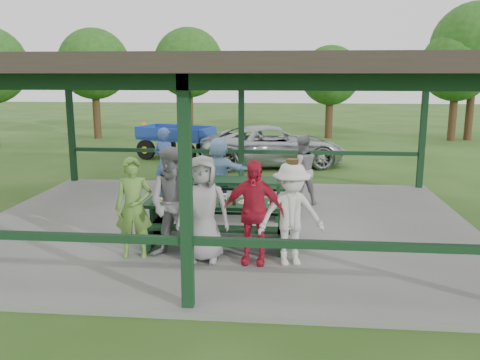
# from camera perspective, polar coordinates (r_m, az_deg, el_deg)

# --- Properties ---
(ground) EXTENTS (90.00, 90.00, 0.00)m
(ground) POSITION_cam_1_polar(r_m,az_deg,el_deg) (10.46, -1.77, -5.36)
(ground) COLOR #284B17
(ground) RESTS_ON ground
(concrete_slab) EXTENTS (10.00, 8.00, 0.10)m
(concrete_slab) POSITION_cam_1_polar(r_m,az_deg,el_deg) (10.44, -1.78, -5.10)
(concrete_slab) COLOR slate
(concrete_slab) RESTS_ON ground
(pavilion_structure) EXTENTS (10.60, 8.60, 3.24)m
(pavilion_structure) POSITION_cam_1_polar(r_m,az_deg,el_deg) (9.99, -1.89, 12.27)
(pavilion_structure) COLOR black
(pavilion_structure) RESTS_ON concrete_slab
(picnic_table_near) EXTENTS (2.61, 1.39, 0.75)m
(picnic_table_near) POSITION_cam_1_polar(r_m,az_deg,el_deg) (9.15, -2.53, -4.14)
(picnic_table_near) COLOR black
(picnic_table_near) RESTS_ON concrete_slab
(picnic_table_far) EXTENTS (2.52, 1.39, 0.75)m
(picnic_table_far) POSITION_cam_1_polar(r_m,az_deg,el_deg) (11.08, -1.26, -1.31)
(picnic_table_far) COLOR black
(picnic_table_far) RESTS_ON concrete_slab
(table_setting) EXTENTS (2.39, 0.45, 0.10)m
(table_setting) POSITION_cam_1_polar(r_m,az_deg,el_deg) (9.11, -2.96, -2.21)
(table_setting) COLOR white
(table_setting) RESTS_ON picnic_table_near
(contestant_green) EXTENTS (0.67, 0.49, 1.67)m
(contestant_green) POSITION_cam_1_polar(r_m,az_deg,el_deg) (8.52, -11.84, -3.09)
(contestant_green) COLOR #5B8C35
(contestant_green) RESTS_ON concrete_slab
(contestant_grey_left) EXTENTS (1.01, 0.85, 1.85)m
(contestant_grey_left) POSITION_cam_1_polar(r_m,az_deg,el_deg) (8.30, -7.32, -2.68)
(contestant_grey_left) COLOR gray
(contestant_grey_left) RESTS_ON concrete_slab
(contestant_grey_mid) EXTENTS (0.87, 0.59, 1.74)m
(contestant_grey_mid) POSITION_cam_1_polar(r_m,az_deg,el_deg) (8.18, -4.19, -3.25)
(contestant_grey_mid) COLOR gray
(contestant_grey_mid) RESTS_ON concrete_slab
(contestant_red) EXTENTS (1.02, 0.49, 1.69)m
(contestant_red) POSITION_cam_1_polar(r_m,az_deg,el_deg) (8.08, 1.48, -3.60)
(contestant_red) COLOR #BB1B33
(contestant_red) RESTS_ON concrete_slab
(contestant_white_fedora) EXTENTS (1.18, 0.84, 1.71)m
(contestant_white_fedora) POSITION_cam_1_polar(r_m,az_deg,el_deg) (8.06, 5.77, -3.80)
(contestant_white_fedora) COLOR silver
(contestant_white_fedora) RESTS_ON concrete_slab
(spectator_lblue) EXTENTS (1.53, 0.90, 1.58)m
(spectator_lblue) POSITION_cam_1_polar(r_m,az_deg,el_deg) (11.73, -2.36, 1.01)
(spectator_lblue) COLOR #97C2EA
(spectator_lblue) RESTS_ON concrete_slab
(spectator_blue) EXTENTS (0.74, 0.63, 1.73)m
(spectator_blue) POSITION_cam_1_polar(r_m,az_deg,el_deg) (12.55, -8.41, 1.95)
(spectator_blue) COLOR #3E5BA2
(spectator_blue) RESTS_ON concrete_slab
(spectator_grey) EXTENTS (0.94, 0.84, 1.62)m
(spectator_grey) POSITION_cam_1_polar(r_m,az_deg,el_deg) (11.81, 6.87, 1.12)
(spectator_grey) COLOR gray
(spectator_grey) RESTS_ON concrete_slab
(pickup_truck) EXTENTS (5.33, 3.39, 1.37)m
(pickup_truck) POSITION_cam_1_polar(r_m,az_deg,el_deg) (17.32, 3.74, 3.84)
(pickup_truck) COLOR silver
(pickup_truck) RESTS_ON ground
(farm_trailer) EXTENTS (3.66, 2.30, 1.28)m
(farm_trailer) POSITION_cam_1_polar(r_m,az_deg,el_deg) (19.00, -7.19, 4.33)
(farm_trailer) COLOR navy
(farm_trailer) RESTS_ON ground
(tree_far_left) EXTENTS (3.33, 3.33, 5.21)m
(tree_far_left) POSITION_cam_1_polar(r_m,az_deg,el_deg) (25.62, -16.09, 12.38)
(tree_far_left) COLOR #332314
(tree_far_left) RESTS_ON ground
(tree_left) EXTENTS (3.41, 3.41, 5.32)m
(tree_left) POSITION_cam_1_polar(r_m,az_deg,el_deg) (25.78, -5.78, 12.93)
(tree_left) COLOR #332314
(tree_left) RESTS_ON ground
(tree_mid) EXTENTS (2.84, 2.84, 4.43)m
(tree_mid) POSITION_cam_1_polar(r_m,az_deg,el_deg) (25.17, 10.12, 11.45)
(tree_mid) COLOR #332314
(tree_mid) RESTS_ON ground
(tree_right) EXTENTS (3.25, 3.25, 5.08)m
(tree_right) POSITION_cam_1_polar(r_m,az_deg,el_deg) (25.74, 23.18, 11.68)
(tree_right) COLOR #332314
(tree_right) RESTS_ON ground
(tree_far_right) EXTENTS (4.05, 4.05, 6.33)m
(tree_far_right) POSITION_cam_1_polar(r_m,az_deg,el_deg) (26.36, 24.94, 13.39)
(tree_far_right) COLOR #332314
(tree_far_right) RESTS_ON ground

